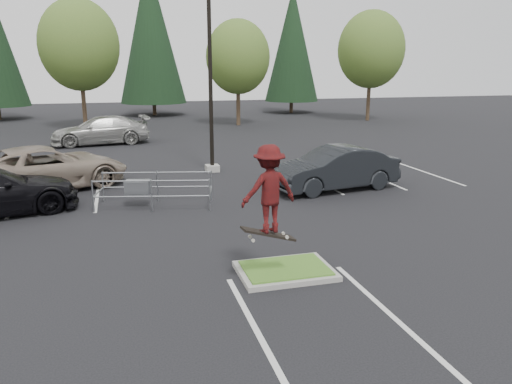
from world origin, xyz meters
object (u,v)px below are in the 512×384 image
object	(u,v)px
decid_d	(371,52)
car_r_charc	(335,169)
decid_c	(238,59)
conif_b	(151,32)
conif_c	(292,45)
cart_corral	(141,187)
car_far_silver	(101,130)
skateboarder	(269,190)
car_l_tan	(43,168)
decid_b	(79,48)
light_pole	(210,70)

from	to	relation	value
decid_d	car_r_charc	xyz separation A→B (m)	(-13.49, -23.03, -5.07)
decid_c	conif_b	xyz separation A→B (m)	(-5.99, 10.67, 2.59)
conif_c	car_r_charc	distance (m)	34.11
cart_corral	car_far_silver	size ratio (longest dim) A/B	0.70
decid_c	skateboarder	distance (m)	31.10
car_l_tan	car_far_silver	bearing A→B (deg)	-33.11
car_r_charc	car_far_silver	distance (m)	17.30
conif_b	car_l_tan	size ratio (longest dim) A/B	2.32
decid_d	car_l_tan	world-z (taller)	decid_d
conif_c	car_l_tan	distance (m)	36.25
conif_b	skateboarder	world-z (taller)	conif_b
decid_d	decid_c	bearing A→B (deg)	-177.61
conif_b	cart_corral	distance (m)	34.59
decid_d	car_far_silver	world-z (taller)	decid_d
decid_c	car_far_silver	world-z (taller)	decid_c
conif_b	car_far_silver	size ratio (longest dim) A/B	2.45
decid_c	car_far_silver	size ratio (longest dim) A/B	1.42
decid_c	car_r_charc	bearing A→B (deg)	-93.78
decid_c	conif_b	distance (m)	12.51
decid_b	decid_c	world-z (taller)	decid_b
decid_b	car_l_tan	bearing A→B (deg)	-91.38
decid_d	cart_corral	distance (m)	31.93
light_pole	conif_c	bearing A→B (deg)	63.85
cart_corral	car_far_silver	world-z (taller)	car_far_silver
light_pole	cart_corral	distance (m)	7.34
cart_corral	car_l_tan	size ratio (longest dim) A/B	0.66
decid_b	car_far_silver	world-z (taller)	decid_b
cart_corral	car_far_silver	xyz separation A→B (m)	(-1.68, 15.21, 0.16)
car_l_tan	skateboarder	bearing A→B (deg)	-174.77
skateboarder	conif_c	bearing A→B (deg)	-119.02
cart_corral	car_l_tan	bearing A→B (deg)	149.04
conif_c	car_l_tan	bearing A→B (deg)	-124.99
car_l_tan	decid_d	bearing A→B (deg)	-74.62
decid_b	car_far_silver	xyz separation A→B (m)	(1.39, -8.53, -5.18)
decid_b	cart_corral	bearing A→B (deg)	-82.61
cart_corral	skateboarder	bearing A→B (deg)	-58.85
decid_b	conif_c	distance (m)	21.94
skateboarder	car_l_tan	xyz separation A→B (m)	(-5.95, 10.63, -1.30)
light_pole	skateboarder	world-z (taller)	light_pole
conif_b	car_l_tan	xyz separation A→B (m)	(-6.50, -30.29, -6.98)
conif_c	car_far_silver	world-z (taller)	conif_c
conif_b	skateboarder	xyz separation A→B (m)	(-0.55, -40.92, -5.68)
decid_c	car_l_tan	world-z (taller)	decid_c
car_r_charc	decid_c	bearing A→B (deg)	167.06
conif_b	skateboarder	bearing A→B (deg)	-90.76
decid_c	skateboarder	size ratio (longest dim) A/B	3.85
decid_c	conif_c	xyz separation A→B (m)	(8.01, 9.67, 1.59)
conif_b	decid_c	bearing A→B (deg)	-60.68
car_far_silver	light_pole	bearing A→B (deg)	20.13
light_pole	car_l_tan	bearing A→B (deg)	-165.65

